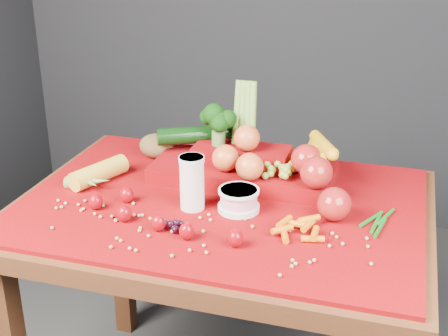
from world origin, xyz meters
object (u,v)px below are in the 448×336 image
(table, at_px, (222,236))
(milk_glass, at_px, (192,181))
(produce_mound, at_px, (255,161))
(yogurt_bowl, at_px, (239,199))

(table, bearing_deg, milk_glass, -135.83)
(produce_mound, bearing_deg, yogurt_bowl, -88.74)
(table, distance_m, yogurt_bowl, 0.15)
(table, xyz_separation_m, milk_glass, (-0.06, -0.06, 0.18))
(table, bearing_deg, produce_mound, 70.57)
(table, xyz_separation_m, produce_mound, (0.05, 0.15, 0.17))
(milk_glass, xyz_separation_m, yogurt_bowl, (0.12, 0.02, -0.05))
(yogurt_bowl, relative_size, produce_mound, 0.18)
(yogurt_bowl, xyz_separation_m, produce_mound, (-0.00, 0.19, 0.03))
(produce_mound, bearing_deg, milk_glass, -118.65)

